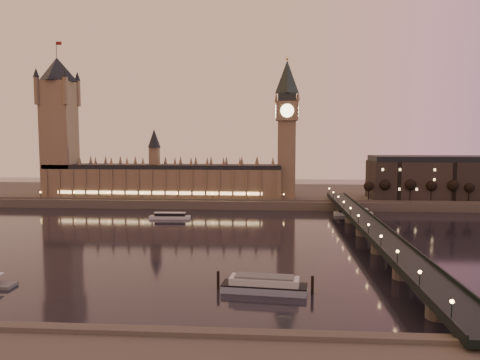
# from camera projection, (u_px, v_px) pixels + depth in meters

# --- Properties ---
(ground) EXTENTS (700.00, 700.00, 0.00)m
(ground) POSITION_uv_depth(u_px,v_px,m) (185.00, 241.00, 235.22)
(ground) COLOR black
(ground) RESTS_ON ground
(far_embankment) EXTENTS (560.00, 130.00, 6.00)m
(far_embankment) POSITION_uv_depth(u_px,v_px,m) (256.00, 195.00, 396.71)
(far_embankment) COLOR #423D35
(far_embankment) RESTS_ON ground
(palace_of_westminster) EXTENTS (180.00, 26.62, 52.00)m
(palace_of_westminster) POSITION_uv_depth(u_px,v_px,m) (162.00, 177.00, 356.25)
(palace_of_westminster) COLOR brown
(palace_of_westminster) RESTS_ON ground
(victoria_tower) EXTENTS (31.68, 31.68, 118.00)m
(victoria_tower) POSITION_uv_depth(u_px,v_px,m) (59.00, 119.00, 357.89)
(victoria_tower) COLOR brown
(victoria_tower) RESTS_ON ground
(big_ben) EXTENTS (17.68, 17.68, 104.00)m
(big_ben) POSITION_uv_depth(u_px,v_px,m) (287.00, 121.00, 345.71)
(big_ben) COLOR brown
(big_ben) RESTS_ON ground
(westminster_bridge) EXTENTS (13.20, 260.00, 15.30)m
(westminster_bridge) POSITION_uv_depth(u_px,v_px,m) (370.00, 232.00, 228.22)
(westminster_bridge) COLOR black
(westminster_bridge) RESTS_ON ground
(city_block) EXTENTS (155.00, 45.00, 34.00)m
(city_block) POSITION_uv_depth(u_px,v_px,m) (475.00, 177.00, 349.41)
(city_block) COLOR black
(city_block) RESTS_ON ground
(bare_tree_0) EXTENTS (6.76, 6.76, 13.75)m
(bare_tree_0) POSITION_uv_depth(u_px,v_px,m) (367.00, 187.00, 334.09)
(bare_tree_0) COLOR black
(bare_tree_0) RESTS_ON ground
(bare_tree_1) EXTENTS (6.76, 6.76, 13.75)m
(bare_tree_1) POSITION_uv_depth(u_px,v_px,m) (388.00, 187.00, 333.07)
(bare_tree_1) COLOR black
(bare_tree_1) RESTS_ON ground
(bare_tree_2) EXTENTS (6.76, 6.76, 13.75)m
(bare_tree_2) POSITION_uv_depth(u_px,v_px,m) (408.00, 187.00, 332.05)
(bare_tree_2) COLOR black
(bare_tree_2) RESTS_ON ground
(bare_tree_3) EXTENTS (6.76, 6.76, 13.75)m
(bare_tree_3) POSITION_uv_depth(u_px,v_px,m) (429.00, 188.00, 331.03)
(bare_tree_3) COLOR black
(bare_tree_3) RESTS_ON ground
(bare_tree_4) EXTENTS (6.76, 6.76, 13.75)m
(bare_tree_4) POSITION_uv_depth(u_px,v_px,m) (450.00, 188.00, 330.01)
(bare_tree_4) COLOR black
(bare_tree_4) RESTS_ON ground
(bare_tree_5) EXTENTS (6.76, 6.76, 13.75)m
(bare_tree_5) POSITION_uv_depth(u_px,v_px,m) (471.00, 188.00, 328.99)
(bare_tree_5) COLOR black
(bare_tree_5) RESTS_ON ground
(cruise_boat_a) EXTENTS (26.10, 6.54, 4.15)m
(cruise_boat_a) POSITION_uv_depth(u_px,v_px,m) (170.00, 216.00, 297.58)
(cruise_boat_a) COLOR silver
(cruise_boat_a) RESTS_ON ground
(cruise_boat_b) EXTENTS (25.17, 6.41, 4.64)m
(cruise_boat_b) POSITION_uv_depth(u_px,v_px,m) (353.00, 212.00, 310.60)
(cruise_boat_b) COLOR silver
(cruise_boat_b) RESTS_ON ground
(moored_barge) EXTENTS (32.86, 10.90, 6.05)m
(moored_barge) POSITION_uv_depth(u_px,v_px,m) (264.00, 285.00, 156.80)
(moored_barge) COLOR #8292A6
(moored_barge) RESTS_ON ground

